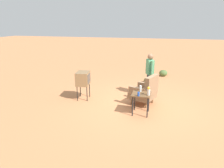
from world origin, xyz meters
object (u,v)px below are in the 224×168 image
object	(u,v)px
person_standing	(150,72)
bottle_short_clear	(141,89)
side_table	(141,97)
soda_can_blue	(139,94)
armchair	(145,91)
tv_on_stand	(83,79)
flower_vase	(149,90)

from	to	relation	value
person_standing	bottle_short_clear	bearing A→B (deg)	-5.48
side_table	soda_can_blue	distance (m)	0.28
armchair	soda_can_blue	world-z (taller)	armchair
person_standing	bottle_short_clear	size ratio (longest dim) A/B	8.20
side_table	armchair	bearing A→B (deg)	176.40
person_standing	side_table	bearing A→B (deg)	-3.24
armchair	tv_on_stand	xyz separation A→B (m)	(0.03, -2.27, 0.28)
tv_on_stand	bottle_short_clear	size ratio (longest dim) A/B	5.15
side_table	person_standing	world-z (taller)	person_standing
armchair	flower_vase	xyz separation A→B (m)	(0.86, 0.17, 0.32)
armchair	tv_on_stand	world-z (taller)	armchair
person_standing	soda_can_blue	bearing A→B (deg)	-4.57
bottle_short_clear	armchair	bearing A→B (deg)	170.64
person_standing	soda_can_blue	size ratio (longest dim) A/B	13.44
bottle_short_clear	flower_vase	size ratio (longest dim) A/B	0.75
flower_vase	person_standing	bearing A→B (deg)	-176.01
armchair	bottle_short_clear	bearing A→B (deg)	-9.36
side_table	soda_can_blue	bearing A→B (deg)	-14.40
armchair	tv_on_stand	bearing A→B (deg)	-89.31
soda_can_blue	bottle_short_clear	distance (m)	0.41
bottle_short_clear	side_table	bearing A→B (deg)	15.75
tv_on_stand	soda_can_blue	world-z (taller)	tv_on_stand
tv_on_stand	person_standing	xyz separation A→B (m)	(-0.96, 2.32, 0.16)
person_standing	soda_can_blue	distance (m)	1.96
soda_can_blue	flower_vase	distance (m)	0.33
armchair	flower_vase	distance (m)	0.94
tv_on_stand	soda_can_blue	xyz separation A→B (m)	(0.98, 2.17, -0.05)
armchair	bottle_short_clear	size ratio (longest dim) A/B	5.30
bottle_short_clear	person_standing	bearing A→B (deg)	174.52
side_table	person_standing	distance (m)	1.76
person_standing	flower_vase	bearing A→B (deg)	3.99
tv_on_stand	soda_can_blue	size ratio (longest dim) A/B	8.44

